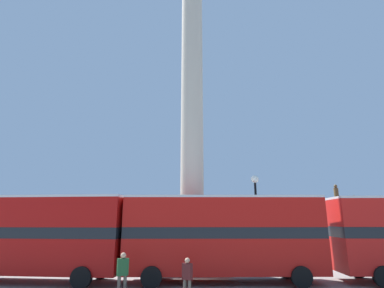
# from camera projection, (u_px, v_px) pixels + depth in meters

# --- Properties ---
(ground_plane) EXTENTS (200.00, 200.00, 0.00)m
(ground_plane) POSITION_uv_depth(u_px,v_px,m) (192.00, 270.00, 19.28)
(ground_plane) COLOR gray
(monument_column) EXTENTS (4.78, 4.78, 25.30)m
(monument_column) POSITION_uv_depth(u_px,v_px,m) (192.00, 144.00, 21.32)
(monument_column) COLOR #BCB29E
(monument_column) RESTS_ON ground_plane
(bus_b) EXTENTS (10.43, 3.24, 4.38)m
(bus_b) POSITION_uv_depth(u_px,v_px,m) (31.00, 234.00, 16.06)
(bus_b) COLOR #A80F0C
(bus_b) RESTS_ON ground_plane
(bus_c) EXTENTS (10.30, 3.21, 4.37)m
(bus_c) POSITION_uv_depth(u_px,v_px,m) (223.00, 234.00, 15.87)
(bus_c) COLOR #B7140F
(bus_c) RESTS_ON ground_plane
(equestrian_statue) EXTENTS (3.79, 3.43, 5.94)m
(equestrian_statue) POSITION_uv_depth(u_px,v_px,m) (342.00, 238.00, 23.58)
(equestrian_statue) COLOR #BCB29E
(equestrian_statue) RESTS_ON ground_plane
(street_lamp) EXTENTS (0.47, 0.47, 5.80)m
(street_lamp) POSITION_uv_depth(u_px,v_px,m) (257.00, 213.00, 17.91)
(street_lamp) COLOR black
(street_lamp) RESTS_ON ground_plane
(pedestrian_near_lamp) EXTENTS (0.45, 0.37, 1.63)m
(pedestrian_near_lamp) POSITION_uv_depth(u_px,v_px,m) (187.00, 277.00, 12.14)
(pedestrian_near_lamp) COLOR #4C473D
(pedestrian_near_lamp) RESTS_ON ground_plane
(pedestrian_by_plinth) EXTENTS (0.50, 0.39, 1.78)m
(pedestrian_by_plinth) POSITION_uv_depth(u_px,v_px,m) (123.00, 272.00, 12.59)
(pedestrian_by_plinth) COLOR #4C473D
(pedestrian_by_plinth) RESTS_ON ground_plane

